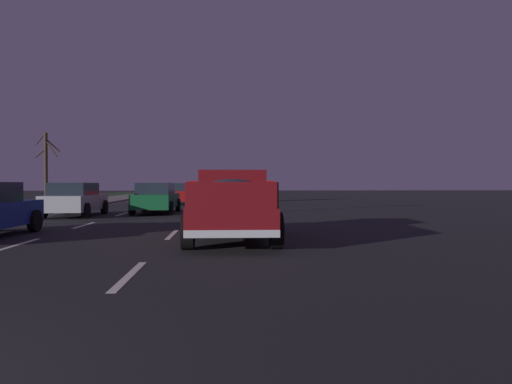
% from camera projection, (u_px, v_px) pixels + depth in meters
% --- Properties ---
extents(ground, '(144.00, 144.00, 0.00)m').
position_uv_depth(ground, '(174.00, 207.00, 28.96)').
color(ground, black).
extents(sidewalk_shoulder, '(108.00, 4.00, 0.12)m').
position_uv_depth(sidewalk_shoulder, '(55.00, 206.00, 28.44)').
color(sidewalk_shoulder, slate).
rests_on(sidewalk_shoulder, ground).
extents(lane_markings, '(108.53, 7.04, 0.01)m').
position_uv_depth(lane_markings, '(137.00, 204.00, 32.28)').
color(lane_markings, silver).
rests_on(lane_markings, ground).
extents(pickup_truck, '(5.46, 2.35, 1.87)m').
position_uv_depth(pickup_truck, '(233.00, 203.00, 12.03)').
color(pickup_truck, maroon).
rests_on(pickup_truck, ground).
extents(sedan_red, '(4.42, 2.05, 1.54)m').
position_uv_depth(sedan_red, '(183.00, 194.00, 32.77)').
color(sedan_red, maroon).
rests_on(sedan_red, ground).
extents(sedan_silver, '(4.41, 2.04, 1.54)m').
position_uv_depth(sedan_silver, '(75.00, 199.00, 20.57)').
color(sedan_silver, '#B2B5BA').
rests_on(sedan_silver, ground).
extents(sedan_green, '(4.42, 2.06, 1.54)m').
position_uv_depth(sedan_green, '(156.00, 198.00, 22.69)').
color(sedan_green, '#14592D').
rests_on(sedan_green, ground).
extents(bare_tree_far, '(0.69, 1.80, 5.62)m').
position_uv_depth(bare_tree_far, '(46.00, 165.00, 35.76)').
color(bare_tree_far, '#423323').
rests_on(bare_tree_far, ground).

